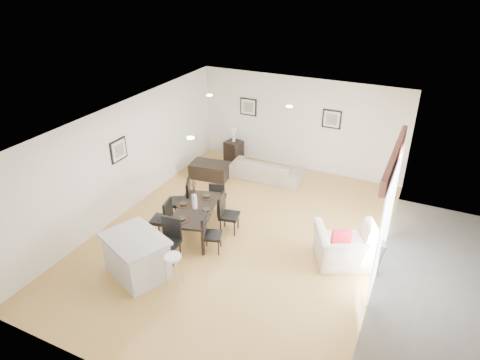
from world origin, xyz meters
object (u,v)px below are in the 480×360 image
at_px(dining_table, 195,211).
at_px(dining_chair_efar, 226,212).
at_px(dining_chair_wnear, 164,216).
at_px(dining_chair_enear, 209,231).
at_px(sofa, 267,169).
at_px(dining_chair_wfar, 184,198).
at_px(dining_chair_foot, 218,196).
at_px(bar_stool, 173,260).
at_px(coffee_table, 210,170).
at_px(dining_chair_head, 170,237).
at_px(kitchen_island, 137,256).
at_px(armchair, 347,247).
at_px(side_table, 234,151).

bearing_deg(dining_table, dining_chair_efar, 18.63).
bearing_deg(dining_chair_wnear, dining_chair_enear, 77.15).
relative_size(sofa, dining_chair_wfar, 1.99).
xyz_separation_m(dining_chair_foot, bar_stool, (0.51, -2.69, 0.14)).
bearing_deg(coffee_table, dining_chair_head, -80.60).
bearing_deg(dining_chair_wfar, kitchen_island, -19.37).
distance_m(dining_chair_wnear, dining_chair_foot, 1.51).
relative_size(armchair, dining_table, 0.69).
bearing_deg(kitchen_island, bar_stool, 22.63).
xyz_separation_m(coffee_table, side_table, (0.08, 1.34, 0.09)).
relative_size(dining_chair_head, kitchen_island, 0.63).
relative_size(dining_chair_efar, coffee_table, 0.86).
bearing_deg(bar_stool, dining_chair_wnear, 129.98).
xyz_separation_m(coffee_table, bar_stool, (1.61, -4.28, 0.40)).
bearing_deg(coffee_table, kitchen_island, -87.15).
xyz_separation_m(armchair, coffee_table, (-4.36, 2.20, -0.18)).
relative_size(dining_table, dining_chair_wfar, 1.76).
xyz_separation_m(kitchen_island, bar_stool, (0.85, 0.00, 0.18)).
bearing_deg(dining_chair_enear, bar_stool, 158.95).
xyz_separation_m(dining_table, dining_chair_wfar, (-0.56, 0.44, -0.04)).
bearing_deg(dining_table, dining_chair_wnear, -161.31).
height_order(dining_chair_head, bar_stool, dining_chair_head).
relative_size(kitchen_island, bar_stool, 2.10).
height_order(dining_chair_efar, dining_chair_head, dining_chair_head).
distance_m(dining_chair_efar, side_table, 3.88).
bearing_deg(dining_chair_wfar, armchair, 63.44).
bearing_deg(dining_chair_head, coffee_table, 100.55).
xyz_separation_m(dining_chair_wnear, dining_chair_enear, (1.13, -0.04, -0.04)).
height_order(sofa, side_table, side_table).
distance_m(sofa, dining_chair_head, 4.20).
bearing_deg(dining_table, dining_chair_foot, 72.82).
height_order(sofa, armchair, armchair).
height_order(dining_chair_enear, dining_chair_foot, dining_chair_enear).
bearing_deg(dining_chair_efar, armchair, -100.96).
height_order(sofa, dining_chair_foot, dining_chair_foot).
distance_m(dining_chair_wfar, kitchen_island, 2.15).
height_order(sofa, dining_chair_wnear, dining_chair_wnear).
bearing_deg(armchair, coffee_table, -53.17).
height_order(armchair, dining_chair_efar, dining_chair_efar).
distance_m(dining_chair_enear, kitchen_island, 1.55).
bearing_deg(dining_chair_foot, coffee_table, -75.54).
height_order(armchair, dining_chair_head, dining_chair_head).
relative_size(dining_chair_wnear, coffee_table, 0.87).
distance_m(armchair, dining_chair_wfar, 3.86).
xyz_separation_m(sofa, side_table, (-1.40, 0.75, 0.01)).
xyz_separation_m(side_table, bar_stool, (1.52, -5.63, 0.31)).
xyz_separation_m(dining_chair_enear, kitchen_island, (-0.89, -1.27, -0.05)).
xyz_separation_m(armchair, dining_table, (-3.29, -0.40, 0.21)).
distance_m(dining_chair_enear, dining_chair_foot, 1.53).
height_order(dining_table, dining_chair_wnear, dining_chair_wnear).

